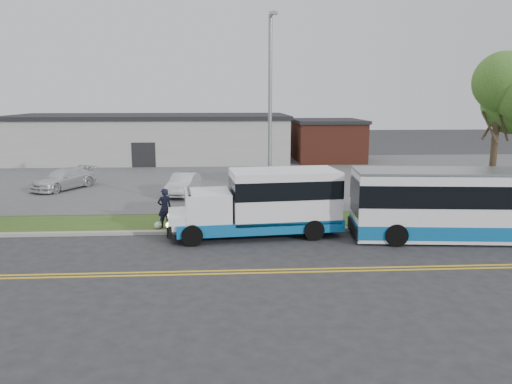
{
  "coord_description": "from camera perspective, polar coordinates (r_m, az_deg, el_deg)",
  "views": [
    {
      "loc": [
        0.91,
        -20.49,
        5.99
      ],
      "look_at": [
        2.32,
        2.39,
        1.6
      ],
      "focal_mm": 35.0,
      "sensor_mm": 36.0,
      "label": 1
    }
  ],
  "objects": [
    {
      "name": "lane_line_south",
      "position": [
        17.42,
        -6.41,
        -9.32
      ],
      "size": [
        70.0,
        0.12,
        0.01
      ],
      "primitive_type": "cube",
      "color": "gold",
      "rests_on": "ground"
    },
    {
      "name": "grocery_bag_right",
      "position": [
        23.48,
        -9.55,
        -3.43
      ],
      "size": [
        0.32,
        0.32,
        0.32
      ],
      "primitive_type": "sphere",
      "color": "white",
      "rests_on": "verge"
    },
    {
      "name": "parking_lot",
      "position": [
        37.96,
        -4.87,
        1.8
      ],
      "size": [
        80.0,
        25.0,
        0.1
      ],
      "primitive_type": "cube",
      "color": "#4C4C4F",
      "rests_on": "ground"
    },
    {
      "name": "ground",
      "position": [
        21.36,
        -5.87,
        -5.5
      ],
      "size": [
        140.0,
        140.0,
        0.0
      ],
      "primitive_type": "plane",
      "color": "#28282B",
      "rests_on": "ground"
    },
    {
      "name": "streetlight_near",
      "position": [
        23.32,
        1.62,
        8.98
      ],
      "size": [
        0.35,
        1.53,
        9.5
      ],
      "color": "gray",
      "rests_on": "verge"
    },
    {
      "name": "tree_east",
      "position": [
        26.89,
        26.04,
        10.22
      ],
      "size": [
        5.2,
        5.2,
        8.33
      ],
      "color": "#362B1D",
      "rests_on": "verge"
    },
    {
      "name": "transit_bus",
      "position": [
        23.08,
        24.33,
        -1.33
      ],
      "size": [
        10.93,
        3.5,
        2.98
      ],
      "rotation": [
        0.0,
        0.0,
        -0.1
      ],
      "color": "white",
      "rests_on": "ground"
    },
    {
      "name": "curb",
      "position": [
        22.4,
        -5.76,
        -4.52
      ],
      "size": [
        80.0,
        0.3,
        0.15
      ],
      "primitive_type": "cube",
      "color": "#9E9B93",
      "rests_on": "ground"
    },
    {
      "name": "brick_wing",
      "position": [
        47.63,
        8.14,
        5.88
      ],
      "size": [
        6.3,
        7.3,
        3.9
      ],
      "color": "brown",
      "rests_on": "ground"
    },
    {
      "name": "grocery_bag_left",
      "position": [
        23.07,
        -11.16,
        -3.75
      ],
      "size": [
        0.32,
        0.32,
        0.32
      ],
      "primitive_type": "sphere",
      "color": "white",
      "rests_on": "verge"
    },
    {
      "name": "commercial_building",
      "position": [
        48.13,
        -11.84,
        6.08
      ],
      "size": [
        25.4,
        10.4,
        4.35
      ],
      "color": "#9E9E99",
      "rests_on": "ground"
    },
    {
      "name": "parked_car_a",
      "position": [
        30.65,
        -8.27,
        0.88
      ],
      "size": [
        2.08,
        4.12,
        1.3
      ],
      "primitive_type": "imported",
      "rotation": [
        0.0,
        0.0,
        -0.19
      ],
      "color": "silver",
      "rests_on": "parking_lot"
    },
    {
      "name": "lane_line_north",
      "position": [
        17.7,
        -6.36,
        -8.98
      ],
      "size": [
        70.0,
        0.12,
        0.01
      ],
      "primitive_type": "cube",
      "color": "gold",
      "rests_on": "ground"
    },
    {
      "name": "parked_car_b",
      "position": [
        34.54,
        -21.12,
        1.4
      ],
      "size": [
        3.86,
        4.87,
        1.32
      ],
      "primitive_type": "imported",
      "rotation": [
        0.0,
        0.0,
        -0.52
      ],
      "color": "silver",
      "rests_on": "parking_lot"
    },
    {
      "name": "verge",
      "position": [
        24.14,
        -5.6,
        -3.45
      ],
      "size": [
        80.0,
        3.3,
        0.1
      ],
      "primitive_type": "cube",
      "color": "#2F4818",
      "rests_on": "ground"
    },
    {
      "name": "shuttle_bus",
      "position": [
        21.7,
        1.32,
        -1.01
      ],
      "size": [
        7.69,
        3.19,
        2.87
      ],
      "rotation": [
        0.0,
        0.0,
        0.1
      ],
      "color": "#0E5D9D",
      "rests_on": "ground"
    },
    {
      "name": "pedestrian",
      "position": [
        23.1,
        -10.41,
        -1.8
      ],
      "size": [
        0.78,
        0.69,
        1.81
      ],
      "primitive_type": "imported",
      "rotation": [
        0.0,
        0.0,
        3.62
      ],
      "color": "black",
      "rests_on": "verge"
    }
  ]
}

